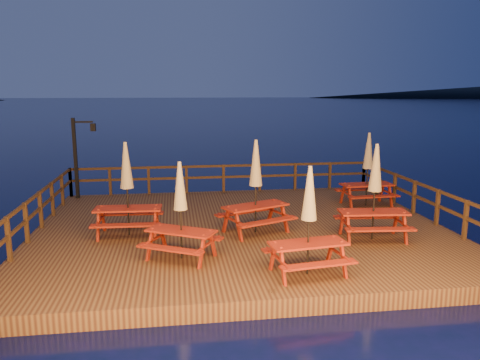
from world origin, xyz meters
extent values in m
plane|color=black|center=(0.00, 0.00, 0.00)|extent=(500.00, 500.00, 0.00)
cube|color=#3F2214|center=(0.00, 0.00, 0.20)|extent=(12.00, 10.00, 0.40)
cylinder|color=#321D0F|center=(-5.60, 4.60, -0.30)|extent=(0.24, 0.24, 1.40)
cylinder|color=#321D0F|center=(0.00, -4.60, -0.30)|extent=(0.24, 0.24, 1.40)
cylinder|color=#321D0F|center=(0.00, 4.60, -0.30)|extent=(0.24, 0.24, 1.40)
cylinder|color=#321D0F|center=(5.60, 4.60, -0.30)|extent=(0.24, 0.24, 1.40)
cube|color=#321D0F|center=(0.00, 4.85, 1.45)|extent=(11.70, 0.06, 0.09)
cube|color=#321D0F|center=(0.00, 4.85, 1.01)|extent=(11.70, 0.06, 0.09)
cube|color=#321D0F|center=(-4.68, 4.85, 0.95)|extent=(0.10, 0.10, 1.10)
cube|color=#321D0F|center=(0.00, 4.85, 0.95)|extent=(0.10, 0.10, 1.10)
cube|color=#321D0F|center=(4.68, 4.85, 0.95)|extent=(0.10, 0.10, 1.10)
cube|color=#321D0F|center=(-5.85, 0.00, 1.45)|extent=(0.06, 9.70, 0.09)
cube|color=#321D0F|center=(-5.85, 0.00, 1.01)|extent=(0.06, 9.70, 0.09)
cube|color=#321D0F|center=(-5.85, 0.00, 0.95)|extent=(0.10, 0.10, 1.10)
cube|color=#321D0F|center=(-5.85, 3.88, 0.95)|extent=(0.10, 0.10, 1.10)
cube|color=#321D0F|center=(5.85, 0.00, 1.45)|extent=(0.06, 9.70, 0.09)
cube|color=#321D0F|center=(5.85, 0.00, 1.01)|extent=(0.06, 9.70, 0.09)
cube|color=#321D0F|center=(5.85, 0.00, 0.95)|extent=(0.10, 0.10, 1.10)
cube|color=#321D0F|center=(5.85, 3.88, 0.95)|extent=(0.10, 0.10, 1.10)
cube|color=black|center=(-5.55, 4.55, 1.90)|extent=(0.12, 0.12, 3.00)
cube|color=black|center=(-5.20, 4.55, 3.25)|extent=(0.70, 0.06, 0.06)
cube|color=black|center=(-4.85, 4.55, 3.05)|extent=(0.18, 0.18, 0.28)
sphere|color=#F4BA61|center=(-4.85, 4.55, 3.05)|extent=(0.14, 0.14, 0.14)
cube|color=maroon|center=(0.33, -0.63, 1.17)|extent=(1.99, 1.40, 0.05)
cube|color=maroon|center=(0.09, -0.06, 0.86)|extent=(1.82, 1.00, 0.05)
cube|color=maroon|center=(0.57, -1.20, 0.86)|extent=(1.82, 1.00, 0.05)
cube|color=maroon|center=(-0.51, -0.62, 0.79)|extent=(0.10, 0.12, 0.77)
cube|color=maroon|center=(-0.25, -1.25, 0.79)|extent=(0.10, 0.12, 0.77)
cube|color=maroon|center=(0.91, -0.01, 0.79)|extent=(0.10, 0.12, 0.77)
cube|color=maroon|center=(1.18, -0.64, 0.79)|extent=(0.10, 0.12, 0.77)
cylinder|color=black|center=(0.33, -0.63, 1.69)|extent=(0.05, 0.05, 2.58)
cone|color=tan|center=(0.33, -0.63, 2.41)|extent=(0.37, 0.37, 1.29)
sphere|color=black|center=(0.33, -0.63, 3.01)|extent=(0.07, 0.07, 0.07)
cube|color=maroon|center=(0.94, -3.83, 1.11)|extent=(1.77, 0.89, 0.05)
cube|color=maroon|center=(0.86, -3.27, 0.82)|extent=(1.72, 0.50, 0.05)
cube|color=maroon|center=(1.02, -4.39, 0.82)|extent=(1.72, 0.50, 0.05)
cube|color=maroon|center=(0.19, -3.62, 0.75)|extent=(0.07, 0.10, 0.71)
cube|color=maroon|center=(0.28, -4.24, 0.75)|extent=(0.07, 0.10, 0.71)
cube|color=maroon|center=(1.59, -3.43, 0.75)|extent=(0.07, 0.10, 0.71)
cube|color=maroon|center=(1.68, -4.04, 0.75)|extent=(0.07, 0.10, 0.71)
cylinder|color=black|center=(0.94, -3.83, 1.58)|extent=(0.04, 0.04, 2.35)
cone|color=tan|center=(0.94, -3.83, 2.24)|extent=(0.34, 0.34, 1.18)
sphere|color=black|center=(0.94, -3.83, 2.78)|extent=(0.07, 0.07, 0.07)
cube|color=maroon|center=(-1.80, -2.45, 1.09)|extent=(1.76, 1.37, 0.05)
cube|color=maroon|center=(-1.53, -1.97, 0.81)|extent=(1.57, 1.04, 0.05)
cube|color=maroon|center=(-2.07, -2.94, 0.81)|extent=(1.57, 1.04, 0.05)
cube|color=maroon|center=(-2.26, -1.85, 0.75)|extent=(0.09, 0.11, 0.69)
cube|color=maroon|center=(-2.55, -2.38, 0.75)|extent=(0.09, 0.11, 0.69)
cube|color=maroon|center=(-1.05, -2.53, 0.75)|extent=(0.09, 0.11, 0.69)
cube|color=maroon|center=(-1.35, -3.06, 0.75)|extent=(0.09, 0.11, 0.69)
cylinder|color=black|center=(-1.80, -2.45, 1.55)|extent=(0.04, 0.04, 2.30)
cone|color=tan|center=(-1.80, -2.45, 2.19)|extent=(0.33, 0.33, 1.15)
sphere|color=black|center=(-1.80, -2.45, 2.73)|extent=(0.06, 0.06, 0.06)
cube|color=maroon|center=(4.74, 1.95, 1.15)|extent=(1.82, 0.77, 0.05)
cube|color=maroon|center=(4.72, 2.55, 0.85)|extent=(1.80, 0.36, 0.05)
cube|color=maroon|center=(4.77, 1.35, 0.85)|extent=(1.80, 0.36, 0.05)
cube|color=maroon|center=(3.98, 2.25, 0.77)|extent=(0.06, 0.10, 0.75)
cube|color=maroon|center=(4.01, 1.59, 0.77)|extent=(0.06, 0.10, 0.75)
cube|color=maroon|center=(5.47, 2.31, 0.77)|extent=(0.06, 0.10, 0.75)
cube|color=maroon|center=(5.50, 1.66, 0.77)|extent=(0.06, 0.10, 0.75)
cylinder|color=black|center=(4.74, 1.95, 1.64)|extent=(0.04, 0.04, 2.49)
cone|color=tan|center=(4.74, 1.95, 2.34)|extent=(0.36, 0.36, 1.24)
sphere|color=black|center=(4.74, 1.95, 2.92)|extent=(0.07, 0.07, 0.07)
cube|color=maroon|center=(3.38, -1.69, 1.16)|extent=(1.89, 0.89, 0.05)
cube|color=maroon|center=(3.44, -1.08, 0.86)|extent=(1.85, 0.46, 0.05)
cube|color=maroon|center=(3.32, -2.30, 0.86)|extent=(1.85, 0.46, 0.05)
cube|color=maroon|center=(2.66, -1.28, 0.78)|extent=(0.07, 0.11, 0.76)
cube|color=maroon|center=(2.59, -1.95, 0.78)|extent=(0.07, 0.11, 0.76)
cube|color=maroon|center=(4.17, -1.43, 0.78)|extent=(0.07, 0.11, 0.76)
cube|color=maroon|center=(4.11, -2.10, 0.78)|extent=(0.07, 0.11, 0.76)
cylinder|color=black|center=(3.38, -1.69, 1.67)|extent=(0.04, 0.04, 2.54)
cone|color=tan|center=(3.38, -1.69, 2.38)|extent=(0.37, 0.37, 1.27)
sphere|color=black|center=(3.38, -1.69, 2.97)|extent=(0.07, 0.07, 0.07)
cube|color=maroon|center=(-3.23, -0.38, 1.16)|extent=(1.87, 0.80, 0.05)
cube|color=maroon|center=(-3.20, 0.23, 0.86)|extent=(1.85, 0.38, 0.05)
cube|color=maroon|center=(-3.26, -0.99, 0.86)|extent=(1.85, 0.38, 0.05)
cube|color=maroon|center=(-3.98, -0.01, 0.78)|extent=(0.07, 0.10, 0.76)
cube|color=maroon|center=(-4.01, -0.68, 0.78)|extent=(0.07, 0.10, 0.76)
cube|color=maroon|center=(-2.45, -0.08, 0.78)|extent=(0.07, 0.10, 0.76)
cube|color=maroon|center=(-2.48, -0.76, 0.78)|extent=(0.07, 0.10, 0.76)
cylinder|color=black|center=(-3.23, -0.38, 1.67)|extent=(0.04, 0.04, 2.55)
cone|color=tan|center=(-3.23, -0.38, 2.39)|extent=(0.37, 0.37, 1.27)
sphere|color=black|center=(-3.23, -0.38, 2.98)|extent=(0.07, 0.07, 0.07)
camera|label=1|loc=(-1.92, -13.30, 4.42)|focal=35.00mm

